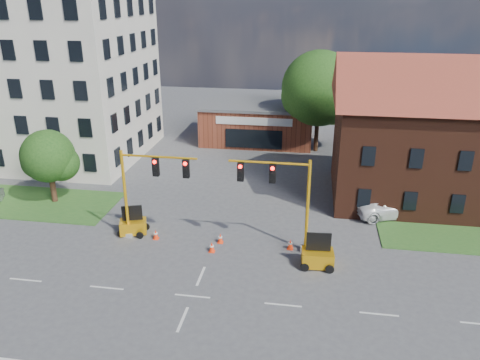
{
  "coord_description": "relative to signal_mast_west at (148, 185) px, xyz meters",
  "views": [
    {
      "loc": [
        5.97,
        -20.87,
        15.53
      ],
      "look_at": [
        1.08,
        10.0,
        3.02
      ],
      "focal_mm": 35.0,
      "sensor_mm": 36.0,
      "label": 1
    }
  ],
  "objects": [
    {
      "name": "brick_shop",
      "position": [
        4.36,
        23.99,
        -1.76
      ],
      "size": [
        12.4,
        8.4,
        4.3
      ],
      "color": "maroon",
      "rests_on": "ground"
    },
    {
      "name": "pickup_white",
      "position": [
        16.64,
        6.27,
        -3.09
      ],
      "size": [
        6.52,
        4.5,
        1.66
      ],
      "primitive_type": "imported",
      "rotation": [
        0.0,
        0.0,
        1.9
      ],
      "color": "white",
      "rests_on": "ground"
    },
    {
      "name": "cone_a",
      "position": [
        0.29,
        -0.08,
        -3.58
      ],
      "size": [
        0.4,
        0.4,
        0.7
      ],
      "color": "#FF330D",
      "rests_on": "ground"
    },
    {
      "name": "tree_large",
      "position": [
        11.24,
        21.08,
        2.41
      ],
      "size": [
        8.02,
        7.63,
        10.42
      ],
      "color": "#311F12",
      "rests_on": "ground"
    },
    {
      "name": "signal_mast_east",
      "position": [
        8.71,
        0.0,
        0.0
      ],
      "size": [
        5.3,
        0.6,
        6.2
      ],
      "color": "gray",
      "rests_on": "ground"
    },
    {
      "name": "lane_markings",
      "position": [
        4.36,
        -9.0,
        -3.91
      ],
      "size": [
        60.0,
        36.0,
        0.01
      ],
      "primitive_type": null,
      "color": "silver",
      "rests_on": "ground"
    },
    {
      "name": "signal_mast_west",
      "position": [
        0.0,
        0.0,
        0.0
      ],
      "size": [
        5.3,
        0.6,
        6.2
      ],
      "color": "gray",
      "rests_on": "ground"
    },
    {
      "name": "office_block",
      "position": [
        -15.64,
        15.91,
        6.39
      ],
      "size": [
        18.4,
        15.4,
        20.6
      ],
      "color": "silver",
      "rests_on": "ground"
    },
    {
      "name": "townhouse_row",
      "position": [
        22.36,
        10.0,
        2.01
      ],
      "size": [
        21.0,
        11.0,
        11.5
      ],
      "color": "#482215",
      "rests_on": "ground"
    },
    {
      "name": "ground",
      "position": [
        4.36,
        -6.0,
        -3.92
      ],
      "size": [
        120.0,
        120.0,
        0.0
      ],
      "primitive_type": "plane",
      "color": "#49494C",
      "rests_on": "ground"
    },
    {
      "name": "tree_nw_front",
      "position": [
        -9.44,
        4.58,
        -0.22
      ],
      "size": [
        4.3,
        4.09,
        5.92
      ],
      "color": "#311F12",
      "rests_on": "ground"
    },
    {
      "name": "cone_d",
      "position": [
        9.39,
        0.0,
        -3.58
      ],
      "size": [
        0.4,
        0.4,
        0.7
      ],
      "color": "#FF330D",
      "rests_on": "ground"
    },
    {
      "name": "cone_b",
      "position": [
        4.41,
        -1.16,
        -3.58
      ],
      "size": [
        0.4,
        0.4,
        0.7
      ],
      "color": "#FF330D",
      "rests_on": "ground"
    },
    {
      "name": "trailer_west",
      "position": [
        -1.48,
        0.42,
        -3.29
      ],
      "size": [
        2.05,
        1.67,
        2.02
      ],
      "rotation": [
        0.0,
        0.0,
        0.32
      ],
      "color": "#FBB115",
      "rests_on": "ground"
    },
    {
      "name": "trailer_east",
      "position": [
        11.13,
        -1.82,
        -3.24
      ],
      "size": [
        1.99,
        1.4,
        2.17
      ],
      "rotation": [
        0.0,
        0.0,
        0.07
      ],
      "color": "#FBB115",
      "rests_on": "ground"
    },
    {
      "name": "cone_c",
      "position": [
        4.72,
        0.09,
        -3.58
      ],
      "size": [
        0.4,
        0.4,
        0.7
      ],
      "color": "#FF330D",
      "rests_on": "ground"
    }
  ]
}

